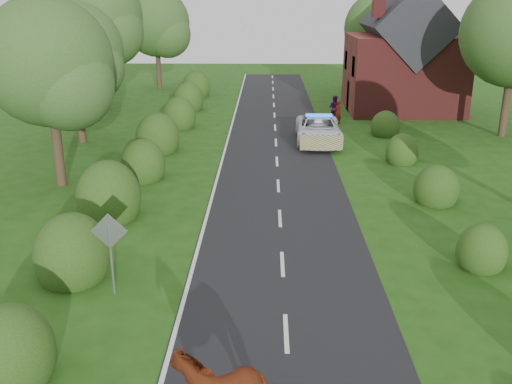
{
  "coord_description": "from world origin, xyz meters",
  "views": [
    {
      "loc": [
        -0.53,
        -12.79,
        8.38
      ],
      "look_at": [
        -0.93,
        7.45,
        1.3
      ],
      "focal_mm": 40.0,
      "sensor_mm": 36.0,
      "label": 1
    }
  ],
  "objects_px": {
    "road_sign": "(110,242)",
    "pedestrian_purple": "(334,108)",
    "police_van": "(318,130)",
    "pedestrian_red": "(338,112)"
  },
  "relations": [
    {
      "from": "road_sign",
      "to": "pedestrian_purple",
      "type": "relative_size",
      "value": 1.46
    },
    {
      "from": "road_sign",
      "to": "police_van",
      "type": "xyz_separation_m",
      "value": [
        7.5,
        18.16,
        -0.88
      ]
    },
    {
      "from": "police_van",
      "to": "pedestrian_purple",
      "type": "distance_m",
      "value": 6.43
    },
    {
      "from": "road_sign",
      "to": "pedestrian_purple",
      "type": "distance_m",
      "value": 26.04
    },
    {
      "from": "police_van",
      "to": "road_sign",
      "type": "bearing_deg",
      "value": -111.03
    },
    {
      "from": "pedestrian_purple",
      "to": "pedestrian_red",
      "type": "bearing_deg",
      "value": 133.8
    },
    {
      "from": "police_van",
      "to": "pedestrian_purple",
      "type": "bearing_deg",
      "value": 76.86
    },
    {
      "from": "road_sign",
      "to": "pedestrian_purple",
      "type": "xyz_separation_m",
      "value": [
        9.11,
        24.38,
        -0.78
      ]
    },
    {
      "from": "pedestrian_red",
      "to": "road_sign",
      "type": "bearing_deg",
      "value": 24.66
    },
    {
      "from": "pedestrian_red",
      "to": "pedestrian_purple",
      "type": "bearing_deg",
      "value": -127.43
    }
  ]
}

